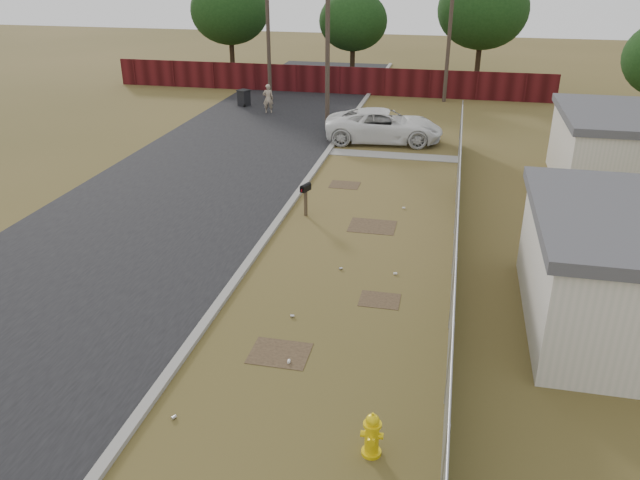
% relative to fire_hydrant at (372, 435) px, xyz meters
% --- Properties ---
extents(ground, '(120.00, 120.00, 0.00)m').
position_rel_fire_hydrant_xyz_m(ground, '(-1.78, 7.78, -0.45)').
color(ground, brown).
rests_on(ground, ground).
extents(street, '(15.10, 60.00, 0.12)m').
position_rel_fire_hydrant_xyz_m(street, '(-8.54, 15.83, -0.43)').
color(street, black).
rests_on(street, ground).
extents(chainlink_fence, '(0.10, 27.06, 2.02)m').
position_rel_fire_hydrant_xyz_m(chainlink_fence, '(1.34, 8.80, 0.35)').
color(chainlink_fence, '#94959C').
rests_on(chainlink_fence, ground).
extents(privacy_fence, '(30.00, 0.12, 1.80)m').
position_rel_fire_hydrant_xyz_m(privacy_fence, '(-7.78, 32.78, 0.45)').
color(privacy_fence, '#4C1013').
rests_on(privacy_fence, ground).
extents(utility_poles, '(12.60, 8.24, 9.00)m').
position_rel_fire_hydrant_xyz_m(utility_poles, '(-5.45, 28.44, 4.25)').
color(utility_poles, '#47382F').
rests_on(utility_poles, ground).
extents(horizon_trees, '(33.32, 31.94, 7.78)m').
position_rel_fire_hydrant_xyz_m(horizon_trees, '(-0.94, 31.33, 4.18)').
color(horizon_trees, '#2E2114').
rests_on(horizon_trees, ground).
extents(fire_hydrant, '(0.43, 0.43, 0.96)m').
position_rel_fire_hydrant_xyz_m(fire_hydrant, '(0.00, 0.00, 0.00)').
color(fire_hydrant, yellow).
rests_on(fire_hydrant, ground).
extents(mailbox, '(0.33, 0.53, 1.22)m').
position_rel_fire_hydrant_xyz_m(mailbox, '(-3.97, 11.25, 0.52)').
color(mailbox, brown).
rests_on(mailbox, ground).
extents(pickup_truck, '(6.06, 3.24, 1.62)m').
position_rel_fire_hydrant_xyz_m(pickup_truck, '(-2.43, 21.61, 0.36)').
color(pickup_truck, white).
rests_on(pickup_truck, ground).
extents(pedestrian, '(0.71, 0.56, 1.70)m').
position_rel_fire_hydrant_xyz_m(pedestrian, '(-9.88, 26.35, 0.40)').
color(pedestrian, tan).
rests_on(pedestrian, ground).
extents(trash_bin, '(0.86, 0.92, 1.00)m').
position_rel_fire_hydrant_xyz_m(trash_bin, '(-11.90, 27.83, 0.06)').
color(trash_bin, black).
rests_on(trash_bin, ground).
extents(scattered_litter, '(3.85, 12.65, 0.07)m').
position_rel_fire_hydrant_xyz_m(scattered_litter, '(-1.98, 5.72, -0.41)').
color(scattered_litter, silver).
rests_on(scattered_litter, ground).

